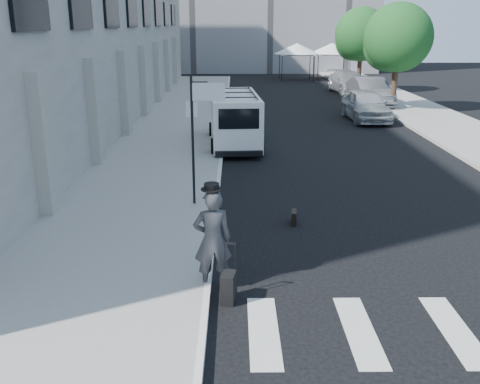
{
  "coord_description": "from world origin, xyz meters",
  "views": [
    {
      "loc": [
        -1.46,
        -10.77,
        4.9
      ],
      "look_at": [
        -1.36,
        0.59,
        1.3
      ],
      "focal_mm": 40.0,
      "sensor_mm": 36.0,
      "label": 1
    }
  ],
  "objects_px": {
    "cargo_van": "(234,119)",
    "parked_car_c": "(349,82)",
    "briefcase": "(294,217)",
    "businessman": "(212,240)",
    "parked_car_b": "(370,92)",
    "parked_car_a": "(366,105)",
    "suitcase": "(229,287)"
  },
  "relations": [
    {
      "from": "cargo_van",
      "to": "parked_car_c",
      "type": "relative_size",
      "value": 1.08
    },
    {
      "from": "briefcase",
      "to": "parked_car_c",
      "type": "xyz_separation_m",
      "value": [
        6.77,
        26.62,
        0.61
      ]
    },
    {
      "from": "businessman",
      "to": "cargo_van",
      "type": "xyz_separation_m",
      "value": [
        0.39,
        12.65,
        0.12
      ]
    },
    {
      "from": "businessman",
      "to": "parked_car_b",
      "type": "height_order",
      "value": "businessman"
    },
    {
      "from": "briefcase",
      "to": "parked_car_a",
      "type": "height_order",
      "value": "parked_car_a"
    },
    {
      "from": "parked_car_a",
      "to": "parked_car_c",
      "type": "height_order",
      "value": "parked_car_a"
    },
    {
      "from": "cargo_van",
      "to": "parked_car_c",
      "type": "xyz_separation_m",
      "value": [
        8.31,
        17.43,
        -0.34
      ]
    },
    {
      "from": "parked_car_a",
      "to": "parked_car_b",
      "type": "relative_size",
      "value": 0.91
    },
    {
      "from": "suitcase",
      "to": "parked_car_c",
      "type": "height_order",
      "value": "parked_car_c"
    },
    {
      "from": "businessman",
      "to": "briefcase",
      "type": "bearing_deg",
      "value": -128.33
    },
    {
      "from": "parked_car_a",
      "to": "parked_car_c",
      "type": "relative_size",
      "value": 0.88
    },
    {
      "from": "parked_car_b",
      "to": "briefcase",
      "type": "bearing_deg",
      "value": -110.7
    },
    {
      "from": "parked_car_a",
      "to": "cargo_van",
      "type": "bearing_deg",
      "value": -140.44
    },
    {
      "from": "parked_car_b",
      "to": "parked_car_a",
      "type": "bearing_deg",
      "value": -107.85
    },
    {
      "from": "businessman",
      "to": "parked_car_a",
      "type": "relative_size",
      "value": 0.42
    },
    {
      "from": "suitcase",
      "to": "parked_car_b",
      "type": "xyz_separation_m",
      "value": [
        8.4,
        24.24,
        0.56
      ]
    },
    {
      "from": "briefcase",
      "to": "parked_car_b",
      "type": "height_order",
      "value": "parked_car_b"
    },
    {
      "from": "businessman",
      "to": "parked_car_b",
      "type": "distance_m",
      "value": 25.25
    },
    {
      "from": "suitcase",
      "to": "parked_car_c",
      "type": "relative_size",
      "value": 0.21
    },
    {
      "from": "suitcase",
      "to": "parked_car_b",
      "type": "relative_size",
      "value": 0.21
    },
    {
      "from": "businessman",
      "to": "suitcase",
      "type": "xyz_separation_m",
      "value": [
        0.3,
        -0.54,
        -0.7
      ]
    },
    {
      "from": "cargo_van",
      "to": "parked_car_c",
      "type": "distance_m",
      "value": 19.31
    },
    {
      "from": "briefcase",
      "to": "parked_car_c",
      "type": "height_order",
      "value": "parked_car_c"
    },
    {
      "from": "parked_car_b",
      "to": "parked_car_c",
      "type": "height_order",
      "value": "parked_car_b"
    },
    {
      "from": "briefcase",
      "to": "suitcase",
      "type": "bearing_deg",
      "value": -105.7
    },
    {
      "from": "businessman",
      "to": "parked_car_c",
      "type": "distance_m",
      "value": 31.31
    },
    {
      "from": "cargo_van",
      "to": "parked_car_a",
      "type": "bearing_deg",
      "value": 37.1
    },
    {
      "from": "cargo_van",
      "to": "parked_car_a",
      "type": "distance_m",
      "value": 9.1
    },
    {
      "from": "cargo_van",
      "to": "businessman",
      "type": "bearing_deg",
      "value": -95.48
    },
    {
      "from": "parked_car_b",
      "to": "parked_car_c",
      "type": "distance_m",
      "value": 6.38
    },
    {
      "from": "suitcase",
      "to": "cargo_van",
      "type": "distance_m",
      "value": 13.22
    },
    {
      "from": "suitcase",
      "to": "parked_car_a",
      "type": "xyz_separation_m",
      "value": [
        6.97,
        19.14,
        0.51
      ]
    }
  ]
}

